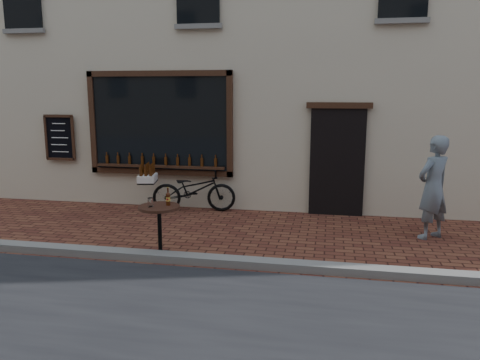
# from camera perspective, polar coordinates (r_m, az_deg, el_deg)

# --- Properties ---
(ground) EXTENTS (90.00, 90.00, 0.00)m
(ground) POSITION_cam_1_polar(r_m,az_deg,el_deg) (6.94, -4.47, -10.71)
(ground) COLOR #4D2118
(ground) RESTS_ON ground
(kerb) EXTENTS (90.00, 0.25, 0.12)m
(kerb) POSITION_cam_1_polar(r_m,az_deg,el_deg) (7.10, -4.04, -9.69)
(kerb) COLOR slate
(kerb) RESTS_ON ground
(cargo_bicycle) EXTENTS (2.11, 0.96, 1.00)m
(cargo_bicycle) POSITION_cam_1_polar(r_m,az_deg,el_deg) (10.03, -5.84, -1.16)
(cargo_bicycle) COLOR black
(cargo_bicycle) RESTS_ON ground
(bistro_table) EXTENTS (0.64, 0.64, 1.09)m
(bistro_table) POSITION_cam_1_polar(r_m,az_deg,el_deg) (7.31, -9.77, -4.90)
(bistro_table) COLOR black
(bistro_table) RESTS_ON ground
(pedestrian) EXTENTS (0.78, 0.75, 1.81)m
(pedestrian) POSITION_cam_1_polar(r_m,az_deg,el_deg) (8.72, 22.49, -0.85)
(pedestrian) COLOR slate
(pedestrian) RESTS_ON ground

